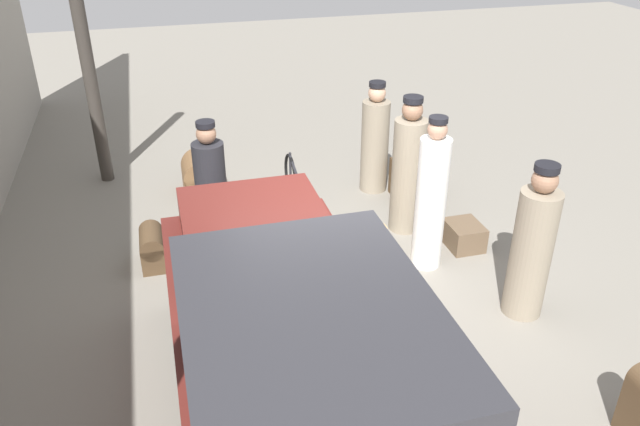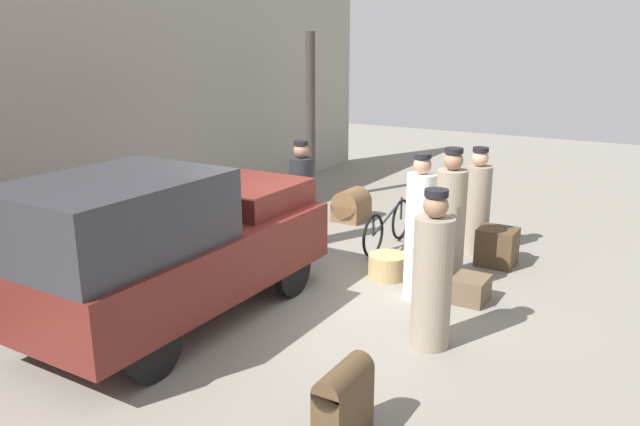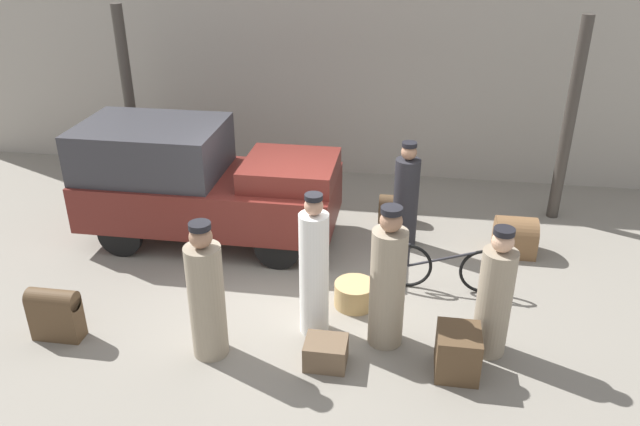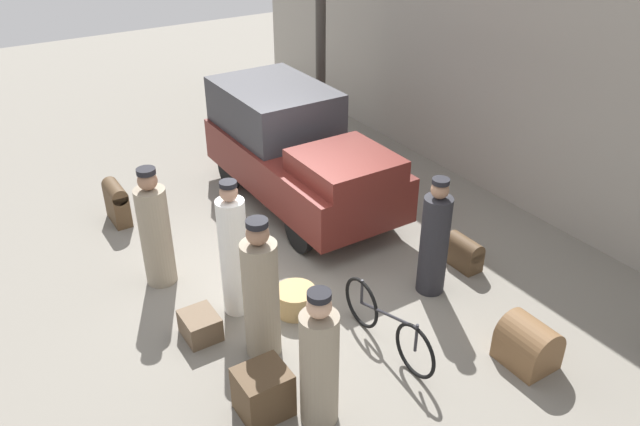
% 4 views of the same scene
% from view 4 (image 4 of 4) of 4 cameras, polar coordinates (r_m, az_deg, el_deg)
% --- Properties ---
extents(ground_plane, '(30.00, 30.00, 0.00)m').
position_cam_4_polar(ground_plane, '(8.93, -1.78, -5.10)').
color(ground_plane, gray).
extents(station_building_facade, '(16.00, 0.15, 4.50)m').
position_cam_4_polar(station_building_facade, '(10.41, 18.11, 12.46)').
color(station_building_facade, gray).
rests_on(station_building_facade, ground).
extents(canopy_pillar_left, '(0.19, 0.19, 3.31)m').
position_cam_4_polar(canopy_pillar_left, '(12.20, 0.06, 13.39)').
color(canopy_pillar_left, '#38332D').
rests_on(canopy_pillar_left, ground).
extents(truck, '(3.86, 1.69, 1.83)m').
position_cam_4_polar(truck, '(10.25, -2.28, 6.00)').
color(truck, black).
rests_on(truck, ground).
extents(bicycle, '(1.68, 0.04, 0.70)m').
position_cam_4_polar(bicycle, '(7.46, 6.13, -10.13)').
color(bicycle, black).
rests_on(bicycle, ground).
extents(wicker_basket, '(0.53, 0.53, 0.33)m').
position_cam_4_polar(wicker_basket, '(8.07, -2.25, -7.97)').
color(wicker_basket, tan).
rests_on(wicker_basket, ground).
extents(porter_carrying_trunk, '(0.35, 0.35, 1.85)m').
position_cam_4_polar(porter_carrying_trunk, '(7.77, -7.89, -3.69)').
color(porter_carrying_trunk, white).
rests_on(porter_carrying_trunk, ground).
extents(porter_with_bicycle, '(0.38, 0.38, 1.67)m').
position_cam_4_polar(porter_with_bicycle, '(8.24, 10.42, -2.57)').
color(porter_with_bicycle, '#232328').
rests_on(porter_with_bicycle, ground).
extents(porter_lifting_near_truck, '(0.40, 0.40, 1.63)m').
position_cam_4_polar(porter_lifting_near_truck, '(6.35, -0.07, -13.67)').
color(porter_lifting_near_truck, gray).
rests_on(porter_lifting_near_truck, ground).
extents(conductor_in_dark_uniform, '(0.41, 0.41, 1.71)m').
position_cam_4_polar(conductor_in_dark_uniform, '(8.55, -14.82, -1.71)').
color(conductor_in_dark_uniform, gray).
rests_on(conductor_in_dark_uniform, ground).
extents(porter_standing_middle, '(0.42, 0.42, 1.80)m').
position_cam_4_polar(porter_standing_middle, '(7.11, -5.41, -7.46)').
color(porter_standing_middle, gray).
rests_on(porter_standing_middle, ground).
extents(suitcase_tan_flat, '(0.60, 0.53, 0.58)m').
position_cam_4_polar(suitcase_tan_flat, '(7.67, 18.48, -11.36)').
color(suitcase_tan_flat, brown).
rests_on(suitcase_tan_flat, ground).
extents(trunk_wicker_pale, '(0.54, 0.28, 0.46)m').
position_cam_4_polar(trunk_wicker_pale, '(9.08, 13.01, -3.48)').
color(trunk_wicker_pale, '#4C3823').
rests_on(trunk_wicker_pale, ground).
extents(trunk_umber_medium, '(0.48, 0.41, 0.32)m').
position_cam_4_polar(trunk_umber_medium, '(7.83, -10.90, -10.06)').
color(trunk_umber_medium, brown).
rests_on(trunk_umber_medium, ground).
extents(suitcase_small_leather, '(0.48, 0.53, 0.55)m').
position_cam_4_polar(suitcase_small_leather, '(6.77, -5.22, -15.97)').
color(suitcase_small_leather, '#4C3823').
rests_on(suitcase_small_leather, ground).
extents(suitcase_black_upright, '(0.60, 0.25, 0.67)m').
position_cam_4_polar(suitcase_black_upright, '(10.38, -18.10, 1.02)').
color(suitcase_black_upright, '#4C3823').
rests_on(suitcase_black_upright, ground).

